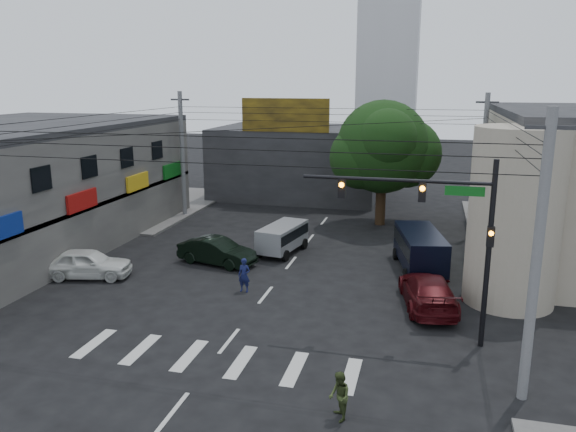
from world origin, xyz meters
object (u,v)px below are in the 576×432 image
at_px(pedestrian_olive, 339,396).
at_px(utility_pole_near_right, 536,261).
at_px(white_compact, 87,263).
at_px(traffic_officer, 244,275).
at_px(maroon_sedan, 428,291).
at_px(silver_minivan, 283,239).
at_px(dark_sedan, 217,251).
at_px(street_tree, 383,147).
at_px(utility_pole_far_left, 182,155).
at_px(traffic_gantry, 443,221).
at_px(utility_pole_far_right, 482,165).
at_px(navy_van, 420,251).

bearing_deg(pedestrian_olive, utility_pole_near_right, 91.18).
relative_size(white_compact, traffic_officer, 2.87).
bearing_deg(maroon_sedan, silver_minivan, -47.22).
xyz_separation_m(dark_sedan, pedestrian_olive, (8.93, -12.93, 0.03)).
distance_m(street_tree, traffic_officer, 16.34).
bearing_deg(maroon_sedan, utility_pole_far_left, -47.56).
xyz_separation_m(silver_minivan, pedestrian_olive, (5.94, -15.80, -0.08)).
relative_size(utility_pole_far_left, maroon_sedan, 1.66).
xyz_separation_m(utility_pole_near_right, utility_pole_far_left, (-21.00, 20.50, 0.00)).
distance_m(maroon_sedan, silver_minivan, 10.48).
bearing_deg(dark_sedan, utility_pole_near_right, -112.47).
distance_m(maroon_sedan, pedestrian_olive, 9.84).
relative_size(utility_pole_near_right, traffic_officer, 5.57).
xyz_separation_m(street_tree, traffic_gantry, (3.82, -18.00, -0.64)).
bearing_deg(dark_sedan, street_tree, -22.24).
xyz_separation_m(utility_pole_near_right, maroon_sedan, (-3.04, 6.92, -3.84)).
height_order(traffic_gantry, traffic_officer, traffic_gantry).
relative_size(utility_pole_far_left, utility_pole_far_right, 1.00).
distance_m(utility_pole_far_left, utility_pole_far_right, 21.00).
height_order(utility_pole_far_left, maroon_sedan, utility_pole_far_left).
bearing_deg(traffic_gantry, maroon_sedan, 96.13).
bearing_deg(white_compact, silver_minivan, -66.13).
distance_m(dark_sedan, maroon_sedan, 11.88).
relative_size(utility_pole_near_right, navy_van, 1.67).
distance_m(maroon_sedan, navy_van, 5.20).
distance_m(silver_minivan, navy_van, 7.97).
height_order(utility_pole_far_left, pedestrian_olive, utility_pole_far_left).
height_order(traffic_gantry, utility_pole_near_right, utility_pole_near_right).
distance_m(traffic_gantry, traffic_officer, 10.31).
xyz_separation_m(utility_pole_far_left, navy_van, (17.46, -8.41, -3.56)).
relative_size(traffic_gantry, pedestrian_olive, 4.73).
relative_size(utility_pole_far_left, white_compact, 1.94).
distance_m(utility_pole_far_left, dark_sedan, 12.72).
distance_m(white_compact, maroon_sedan, 17.06).
bearing_deg(maroon_sedan, white_compact, -9.42).
distance_m(street_tree, white_compact, 20.71).
distance_m(utility_pole_far_right, traffic_officer, 18.43).
xyz_separation_m(navy_van, pedestrian_olive, (-1.95, -14.70, -0.28)).
height_order(utility_pole_near_right, utility_pole_far_left, same).
bearing_deg(navy_van, street_tree, 5.11).
height_order(utility_pole_far_left, white_compact, utility_pole_far_left).
relative_size(traffic_gantry, navy_van, 1.30).
bearing_deg(street_tree, traffic_officer, -109.07).
bearing_deg(traffic_gantry, white_compact, 169.87).
xyz_separation_m(street_tree, maroon_sedan, (3.46, -14.58, -4.71)).
bearing_deg(navy_van, maroon_sedan, 173.20).
height_order(white_compact, maroon_sedan, maroon_sedan).
xyz_separation_m(utility_pole_near_right, utility_pole_far_right, (0.00, 20.50, 0.00)).
height_order(street_tree, navy_van, street_tree).
bearing_deg(traffic_officer, maroon_sedan, 4.45).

